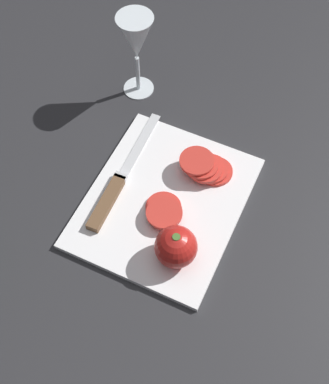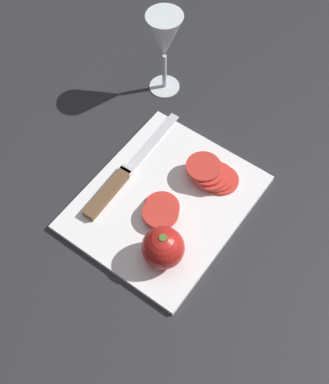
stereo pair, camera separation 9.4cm
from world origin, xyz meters
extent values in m
plane|color=#28282B|center=(0.00, 0.00, 0.00)|extent=(3.00, 3.00, 0.00)
cube|color=white|center=(0.09, 0.02, 0.01)|extent=(0.32, 0.27, 0.01)
cylinder|color=silver|center=(-0.15, -0.15, 0.00)|extent=(0.06, 0.06, 0.00)
cylinder|color=silver|center=(-0.15, -0.15, 0.05)|extent=(0.01, 0.01, 0.08)
cone|color=silver|center=(-0.15, -0.15, 0.14)|extent=(0.07, 0.07, 0.10)
cone|color=#DBCC84|center=(-0.15, -0.15, 0.11)|extent=(0.03, 0.03, 0.04)
sphere|color=red|center=(0.18, 0.08, 0.05)|extent=(0.07, 0.07, 0.07)
cylinder|color=#47702D|center=(0.18, 0.08, 0.08)|extent=(0.01, 0.01, 0.01)
cube|color=silver|center=(-0.01, -0.08, 0.01)|extent=(0.17, 0.02, 0.00)
cube|color=silver|center=(0.08, -0.08, 0.02)|extent=(0.01, 0.02, 0.01)
cube|color=brown|center=(0.14, -0.07, 0.02)|extent=(0.12, 0.03, 0.01)
cylinder|color=red|center=(0.10, 0.02, 0.01)|extent=(0.06, 0.06, 0.01)
cylinder|color=red|center=(0.11, 0.03, 0.02)|extent=(0.06, 0.06, 0.01)
cylinder|color=red|center=(0.12, 0.03, 0.03)|extent=(0.06, 0.06, 0.01)
cylinder|color=red|center=(-0.01, 0.08, 0.01)|extent=(0.06, 0.06, 0.01)
cylinder|color=red|center=(-0.01, 0.07, 0.02)|extent=(0.06, 0.06, 0.01)
cylinder|color=red|center=(0.00, 0.06, 0.03)|extent=(0.06, 0.06, 0.01)
cylinder|color=red|center=(0.00, 0.05, 0.03)|extent=(0.06, 0.06, 0.01)
cylinder|color=red|center=(0.00, 0.04, 0.04)|extent=(0.06, 0.06, 0.01)
camera|label=1|loc=(0.53, 0.23, 0.84)|focal=50.00mm
camera|label=2|loc=(0.48, 0.31, 0.84)|focal=50.00mm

